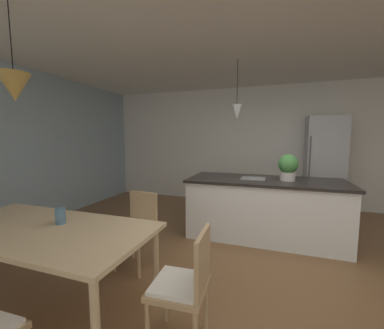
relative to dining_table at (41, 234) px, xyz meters
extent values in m
cube|color=brown|center=(2.02, 1.01, -0.68)|extent=(10.00, 8.40, 0.04)
cube|color=white|center=(2.02, 1.01, 2.10)|extent=(10.00, 8.40, 0.12)
cube|color=white|center=(2.02, 4.27, 0.69)|extent=(10.00, 0.12, 2.70)
cube|color=#9EB7C6|center=(-2.04, 1.01, 0.69)|extent=(0.06, 8.40, 2.70)
cube|color=#D1B284|center=(0.00, 0.00, 0.04)|extent=(2.03, 0.97, 0.04)
cylinder|color=#D1B284|center=(-0.94, 0.40, -0.31)|extent=(0.06, 0.06, 0.70)
cylinder|color=#D1B284|center=(0.94, 0.40, -0.31)|extent=(0.06, 0.06, 0.70)
cylinder|color=#D1B284|center=(0.94, -0.40, -0.31)|extent=(0.06, 0.06, 0.70)
cube|color=tan|center=(0.46, 0.80, -0.23)|extent=(0.43, 0.43, 0.04)
cube|color=white|center=(0.46, 0.80, -0.20)|extent=(0.39, 0.39, 0.03)
cube|color=tan|center=(0.47, 0.98, 0.00)|extent=(0.38, 0.06, 0.42)
cylinder|color=tan|center=(0.61, 0.62, -0.46)|extent=(0.04, 0.04, 0.41)
cylinder|color=tan|center=(0.27, 0.65, -0.46)|extent=(0.04, 0.04, 0.41)
cylinder|color=tan|center=(0.64, 0.96, -0.46)|extent=(0.04, 0.04, 0.41)
cylinder|color=tan|center=(0.30, 0.99, -0.46)|extent=(0.04, 0.04, 0.41)
cube|color=tan|center=(1.34, 0.00, -0.23)|extent=(0.42, 0.42, 0.04)
cube|color=white|center=(1.34, 0.00, -0.20)|extent=(0.38, 0.38, 0.03)
cube|color=tan|center=(1.52, 0.01, 0.00)|extent=(0.05, 0.38, 0.42)
cylinder|color=tan|center=(1.18, -0.18, -0.46)|extent=(0.04, 0.04, 0.41)
cylinder|color=tan|center=(1.16, 0.16, -0.46)|extent=(0.04, 0.04, 0.41)
cylinder|color=tan|center=(1.49, 0.18, -0.46)|extent=(0.04, 0.04, 0.41)
cube|color=white|center=(1.85, 2.22, -0.22)|extent=(2.24, 0.91, 0.88)
cube|color=black|center=(1.85, 2.22, 0.22)|extent=(2.30, 0.97, 0.04)
cube|color=gray|center=(1.67, 2.22, 0.24)|extent=(0.36, 0.30, 0.01)
cube|color=#B2B5B7|center=(2.93, 3.87, 0.32)|extent=(0.69, 0.64, 1.96)
cylinder|color=#4C4C4C|center=(2.62, 3.53, 0.32)|extent=(0.02, 0.02, 1.17)
cylinder|color=black|center=(-0.04, -0.11, 1.71)|extent=(0.01, 0.01, 0.66)
cone|color=olive|center=(-0.04, -0.11, 1.27)|extent=(0.25, 0.25, 0.22)
cylinder|color=black|center=(1.40, 2.22, 1.70)|extent=(0.01, 0.01, 0.67)
cone|color=#B7B7B7|center=(1.40, 2.22, 1.26)|extent=(0.16, 0.16, 0.23)
cylinder|color=beige|center=(2.16, 2.22, 0.30)|extent=(0.21, 0.21, 0.13)
sphere|color=#478C42|center=(2.16, 2.22, 0.49)|extent=(0.28, 0.28, 0.28)
cylinder|color=slate|center=(0.10, 0.13, 0.13)|extent=(0.09, 0.09, 0.14)
camera|label=1|loc=(1.96, -1.51, 0.85)|focal=22.25mm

